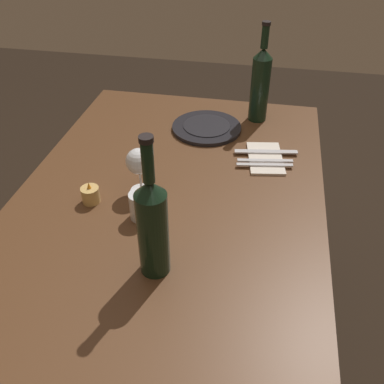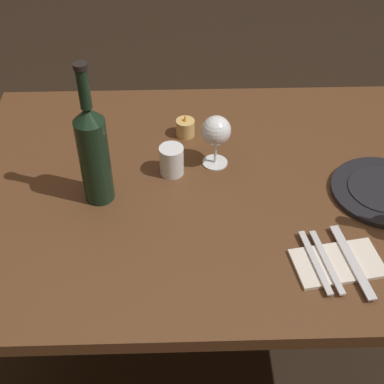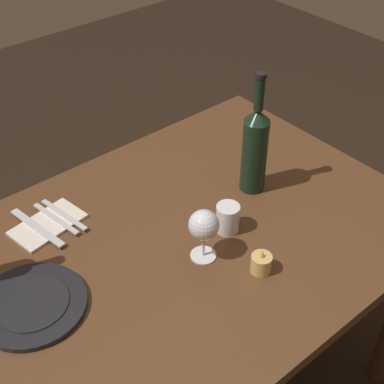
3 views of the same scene
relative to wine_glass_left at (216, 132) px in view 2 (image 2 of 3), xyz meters
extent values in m
plane|color=black|center=(0.02, -0.09, -0.84)|extent=(6.00, 6.00, 0.00)
cube|color=#56351E|center=(0.02, -0.09, -0.12)|extent=(1.30, 0.90, 0.04)
cylinder|color=#412816|center=(-0.56, 0.29, -0.49)|extent=(0.06, 0.06, 0.70)
cylinder|color=#412816|center=(0.60, 0.29, -0.49)|extent=(0.06, 0.06, 0.70)
cylinder|color=white|center=(0.00, 0.00, -0.10)|extent=(0.07, 0.07, 0.00)
cylinder|color=white|center=(0.00, 0.00, -0.06)|extent=(0.01, 0.01, 0.07)
sphere|color=white|center=(0.00, 0.00, 0.00)|extent=(0.08, 0.08, 0.08)
cylinder|color=#42070F|center=(0.00, 0.00, 0.00)|extent=(0.06, 0.06, 0.02)
cylinder|color=black|center=(-0.29, -0.12, 0.01)|extent=(0.07, 0.07, 0.22)
cone|color=black|center=(-0.29, -0.12, 0.14)|extent=(0.07, 0.07, 0.03)
cylinder|color=black|center=(-0.29, -0.12, 0.20)|extent=(0.03, 0.03, 0.09)
cylinder|color=black|center=(-0.29, -0.12, 0.26)|extent=(0.03, 0.03, 0.01)
cylinder|color=white|center=(-0.11, -0.03, -0.06)|extent=(0.06, 0.06, 0.08)
cylinder|color=silver|center=(-0.11, -0.03, -0.08)|extent=(0.05, 0.05, 0.04)
cylinder|color=#DBB266|center=(-0.08, 0.13, -0.08)|extent=(0.05, 0.05, 0.05)
cylinder|color=white|center=(-0.08, 0.13, -0.08)|extent=(0.04, 0.04, 0.03)
cone|color=#F99E2D|center=(-0.08, 0.13, -0.04)|extent=(0.01, 0.01, 0.02)
cylinder|color=black|center=(0.41, -0.13, -0.09)|extent=(0.25, 0.25, 0.01)
cylinder|color=black|center=(0.41, -0.13, -0.09)|extent=(0.17, 0.17, 0.00)
cube|color=silver|center=(0.24, -0.35, -0.10)|extent=(0.21, 0.14, 0.01)
cube|color=silver|center=(0.22, -0.35, -0.09)|extent=(0.04, 0.18, 0.00)
cube|color=silver|center=(0.19, -0.35, -0.09)|extent=(0.04, 0.18, 0.00)
cube|color=silver|center=(0.27, -0.35, -0.09)|extent=(0.05, 0.21, 0.00)
camera|label=1|loc=(-0.97, -0.34, 0.67)|focal=40.06mm
camera|label=2|loc=(-0.09, -1.11, 0.81)|focal=51.06mm
camera|label=3|loc=(0.66, 0.74, 0.91)|focal=52.10mm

